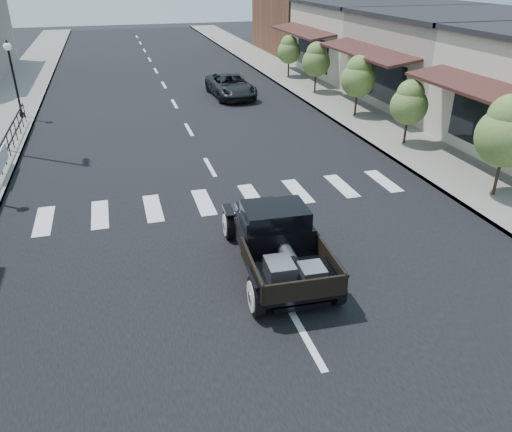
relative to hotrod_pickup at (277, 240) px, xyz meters
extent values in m
plane|color=black|center=(-0.24, 0.32, -0.82)|extent=(120.00, 120.00, 0.00)
cube|color=black|center=(-0.24, 15.32, -0.81)|extent=(14.00, 80.00, 0.02)
cube|color=gray|center=(8.26, 15.32, -0.75)|extent=(3.00, 80.00, 0.15)
cube|color=#A69B8C|center=(14.76, 13.32, 1.43)|extent=(10.00, 9.00, 4.50)
cube|color=#BBB19E|center=(14.76, 22.32, 1.43)|extent=(10.00, 9.00, 4.50)
cube|color=brown|center=(15.26, 32.32, 2.68)|extent=(11.00, 10.00, 7.00)
imported|color=black|center=(3.12, 18.07, -0.18)|extent=(2.31, 4.69, 1.28)
camera|label=1|loc=(-3.40, -10.03, 5.96)|focal=35.00mm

